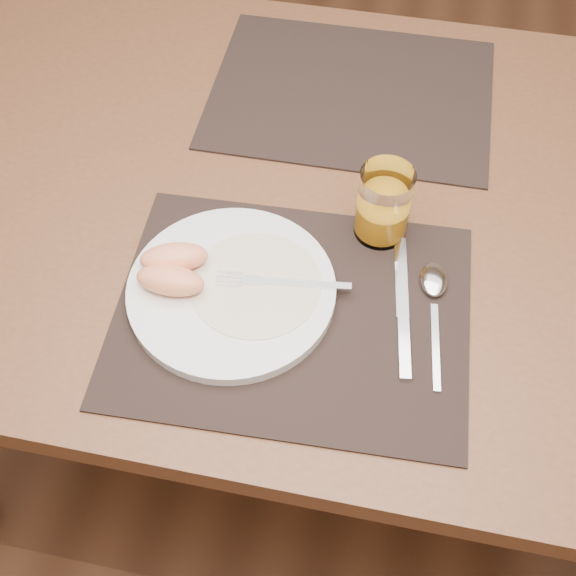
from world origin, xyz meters
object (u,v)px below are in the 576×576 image
at_px(plate, 232,290).
at_px(fork, 271,282).
at_px(table, 314,227).
at_px(placemat_near, 292,313).
at_px(spoon, 434,289).
at_px(knife, 403,317).
at_px(juice_glass, 383,207).
at_px(placemat_far, 351,93).

xyz_separation_m(plate, fork, (0.05, 0.02, 0.01)).
bearing_deg(table, placemat_near, -87.64).
height_order(fork, spoon, fork).
relative_size(table, spoon, 7.28).
bearing_deg(knife, juice_glass, 108.86).
relative_size(placemat_near, fork, 2.57).
distance_m(spoon, juice_glass, 0.13).
relative_size(placemat_far, knife, 2.05).
bearing_deg(placemat_far, plate, -102.24).
height_order(table, placemat_far, placemat_far).
distance_m(placemat_near, spoon, 0.19).
bearing_deg(plate, knife, 1.73).
xyz_separation_m(plate, juice_glass, (0.17, 0.15, 0.04)).
height_order(knife, juice_glass, juice_glass).
bearing_deg(table, spoon, -39.52).
xyz_separation_m(fork, juice_glass, (0.13, 0.13, 0.03)).
distance_m(table, juice_glass, 0.18).
bearing_deg(juice_glass, placemat_near, -120.26).
relative_size(plate, fork, 1.54).
bearing_deg(placemat_near, placemat_far, 88.69).
xyz_separation_m(placemat_far, juice_glass, (0.08, -0.28, 0.05)).
bearing_deg(knife, table, 126.56).
relative_size(knife, spoon, 1.14).
relative_size(plate, spoon, 1.40).
distance_m(placemat_near, knife, 0.14).
bearing_deg(placemat_near, knife, 7.97).
distance_m(placemat_far, juice_glass, 0.30).
bearing_deg(placemat_near, juice_glass, 59.74).
xyz_separation_m(table, fork, (-0.02, -0.19, 0.11)).
bearing_deg(plate, placemat_near, -8.85).
distance_m(plate, juice_glass, 0.23).
xyz_separation_m(table, placemat_far, (0.02, 0.22, 0.09)).
xyz_separation_m(placemat_near, juice_glass, (0.09, 0.16, 0.05)).
relative_size(placemat_near, juice_glass, 4.12).
bearing_deg(knife, placemat_far, 107.11).
bearing_deg(juice_glass, plate, -140.28).
bearing_deg(spoon, plate, -167.75).
distance_m(table, knife, 0.27).
relative_size(placemat_near, knife, 2.05).
distance_m(placemat_near, juice_glass, 0.19).
distance_m(placemat_far, spoon, 0.41).
bearing_deg(placemat_near, plate, 171.15).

